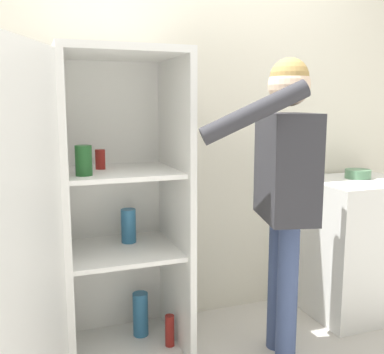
{
  "coord_description": "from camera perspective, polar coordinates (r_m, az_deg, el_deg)",
  "views": [
    {
      "loc": [
        -0.82,
        -1.68,
        1.37
      ],
      "look_at": [
        0.04,
        0.63,
        0.97
      ],
      "focal_mm": 42.0,
      "sensor_mm": 36.0,
      "label": 1
    }
  ],
  "objects": [
    {
      "name": "wall_back",
      "position": [
        2.78,
        -3.18,
        7.23
      ],
      "size": [
        7.0,
        0.06,
        2.55
      ],
      "color": "silver",
      "rests_on": "ground_plane"
    },
    {
      "name": "refrigerator",
      "position": [
        2.32,
        -11.25,
        -4.89
      ],
      "size": [
        0.94,
        1.18,
        1.64
      ],
      "color": "white",
      "rests_on": "ground_plane"
    },
    {
      "name": "person",
      "position": [
        2.37,
        11.66,
        0.41
      ],
      "size": [
        0.71,
        0.55,
        1.6
      ],
      "color": "#384770",
      "rests_on": "ground_plane"
    },
    {
      "name": "counter",
      "position": [
        3.2,
        20.14,
        -8.19
      ],
      "size": [
        0.67,
        0.59,
        0.89
      ],
      "color": "white",
      "rests_on": "ground_plane"
    },
    {
      "name": "bowl",
      "position": [
        3.16,
        20.32,
        0.37
      ],
      "size": [
        0.17,
        0.17,
        0.06
      ],
      "color": "#517F5B",
      "rests_on": "counter"
    }
  ]
}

